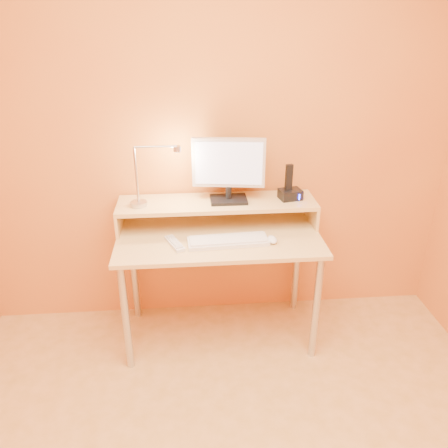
{
  "coord_description": "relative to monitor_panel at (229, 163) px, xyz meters",
  "views": [
    {
      "loc": [
        -0.18,
        -1.2,
        1.93
      ],
      "look_at": [
        0.03,
        1.13,
        0.82
      ],
      "focal_mm": 36.41,
      "sensor_mm": 36.0,
      "label": 1
    }
  ],
  "objects": [
    {
      "name": "desk_leg_bl",
      "position": [
        -0.62,
        0.09,
        -0.77
      ],
      "size": [
        0.04,
        0.04,
        0.69
      ],
      "primitive_type": "cylinder",
      "color": "#B9BAC2",
      "rests_on": "floor"
    },
    {
      "name": "lamp_bulb",
      "position": [
        -0.3,
        -0.04,
        0.09
      ],
      "size": [
        0.03,
        0.03,
        0.0
      ],
      "primitive_type": "cylinder",
      "color": "#FFEAC6",
      "rests_on": "lamp_head"
    },
    {
      "name": "monitor_foot",
      "position": [
        0.0,
        -0.01,
        -0.23
      ],
      "size": [
        0.22,
        0.16,
        0.02
      ],
      "primitive_type": "cube",
      "color": "black",
      "rests_on": "desk_shelf"
    },
    {
      "name": "desk_leg_fl",
      "position": [
        -0.62,
        -0.41,
        -0.77
      ],
      "size": [
        0.04,
        0.04,
        0.69
      ],
      "primitive_type": "cylinder",
      "color": "#B9BAC2",
      "rests_on": "floor"
    },
    {
      "name": "lamp_head",
      "position": [
        -0.3,
        -0.04,
        0.1
      ],
      "size": [
        0.04,
        0.04,
        0.03
      ],
      "primitive_type": "cylinder",
      "color": "#B9BAC2",
      "rests_on": "lamp_arm"
    },
    {
      "name": "lamp_arm",
      "position": [
        -0.42,
        -0.04,
        0.12
      ],
      "size": [
        0.24,
        0.01,
        0.01
      ],
      "primitive_type": "cylinder",
      "rotation": [
        0.0,
        1.57,
        0.0
      ],
      "color": "#B9BAC2",
      "rests_on": "lamp_post"
    },
    {
      "name": "lamp_base",
      "position": [
        -0.54,
        -0.04,
        -0.23
      ],
      "size": [
        0.1,
        0.1,
        0.02
      ],
      "primitive_type": "cylinder",
      "color": "#B9BAC2",
      "rests_on": "desk_shelf"
    },
    {
      "name": "monitor_neck",
      "position": [
        0.0,
        -0.01,
        -0.19
      ],
      "size": [
        0.04,
        0.04,
        0.07
      ],
      "primitive_type": "cylinder",
      "color": "black",
      "rests_on": "monitor_foot"
    },
    {
      "name": "desk_leg_fr",
      "position": [
        0.48,
        -0.41,
        -0.77
      ],
      "size": [
        0.04,
        0.04,
        0.69
      ],
      "primitive_type": "cylinder",
      "color": "#B9BAC2",
      "rests_on": "floor"
    },
    {
      "name": "phone_handset",
      "position": [
        0.36,
        -0.01,
        -0.1
      ],
      "size": [
        0.04,
        0.03,
        0.16
      ],
      "primitive_type": "cube",
      "rotation": [
        0.0,
        0.0,
        0.21
      ],
      "color": "black",
      "rests_on": "phone_dock"
    },
    {
      "name": "wall_back",
      "position": [
        -0.07,
        0.16,
        0.13
      ],
      "size": [
        3.0,
        0.04,
        2.5
      ],
      "primitive_type": "cube",
      "color": "orange",
      "rests_on": "floor"
    },
    {
      "name": "desk_shelf",
      "position": [
        -0.07,
        -0.01,
        -0.25
      ],
      "size": [
        1.2,
        0.3,
        0.02
      ],
      "primitive_type": "cube",
      "color": "tan",
      "rests_on": "desk_lower"
    },
    {
      "name": "shelf_riser_right",
      "position": [
        0.52,
        -0.01,
        -0.33
      ],
      "size": [
        0.02,
        0.3,
        0.14
      ],
      "primitive_type": "cube",
      "color": "tan",
      "rests_on": "desk_lower"
    },
    {
      "name": "keyboard",
      "position": [
        -0.03,
        -0.25,
        -0.39
      ],
      "size": [
        0.47,
        0.17,
        0.02
      ],
      "primitive_type": "cube",
      "rotation": [
        0.0,
        0.0,
        0.06
      ],
      "color": "silver",
      "rests_on": "desk_lower"
    },
    {
      "name": "monitor_back",
      "position": [
        0.0,
        0.02,
        0.0
      ],
      "size": [
        0.38,
        0.07,
        0.25
      ],
      "primitive_type": "cube",
      "rotation": [
        0.0,
        0.0,
        -0.14
      ],
      "color": "black",
      "rests_on": "monitor_panel"
    },
    {
      "name": "mouse",
      "position": [
        0.23,
        -0.26,
        -0.38
      ],
      "size": [
        0.06,
        0.1,
        0.03
      ],
      "primitive_type": "ellipsoid",
      "rotation": [
        0.0,
        0.0,
        0.05
      ],
      "color": "white",
      "rests_on": "desk_lower"
    },
    {
      "name": "desk_leg_br",
      "position": [
        0.48,
        0.09,
        -0.77
      ],
      "size": [
        0.04,
        0.04,
        0.69
      ],
      "primitive_type": "cylinder",
      "color": "#B9BAC2",
      "rests_on": "floor"
    },
    {
      "name": "phone_dock",
      "position": [
        0.38,
        -0.01,
        -0.21
      ],
      "size": [
        0.15,
        0.12,
        0.06
      ],
      "primitive_type": "cube",
      "rotation": [
        0.0,
        0.0,
        0.21
      ],
      "color": "black",
      "rests_on": "desk_shelf"
    },
    {
      "name": "desk_lower",
      "position": [
        -0.07,
        -0.16,
        -0.41
      ],
      "size": [
        1.2,
        0.6,
        0.02
      ],
      "primitive_type": "cube",
      "color": "tan",
      "rests_on": "floor"
    },
    {
      "name": "monitor_screen",
      "position": [
        0.0,
        -0.02,
        0.0
      ],
      "size": [
        0.39,
        0.06,
        0.25
      ],
      "primitive_type": "cube",
      "rotation": [
        0.0,
        0.0,
        -0.14
      ],
      "color": "#D5D9FF",
      "rests_on": "monitor_panel"
    },
    {
      "name": "monitor_panel",
      "position": [
        0.0,
        0.0,
        0.0
      ],
      "size": [
        0.43,
        0.09,
        0.29
      ],
      "primitive_type": "cube",
      "rotation": [
        0.0,
        0.0,
        -0.14
      ],
      "color": "silver",
      "rests_on": "monitor_neck"
    },
    {
      "name": "lamp_post",
      "position": [
        -0.54,
        -0.04,
        -0.05
      ],
      "size": [
        0.01,
        0.01,
        0.33
      ],
      "primitive_type": "cylinder",
      "color": "#B9BAC2",
      "rests_on": "lamp_base"
    },
    {
      "name": "phone_led",
      "position": [
        0.42,
        -0.06,
        -0.21
      ],
      "size": [
        0.01,
        0.0,
        0.04
      ],
      "primitive_type": "cube",
      "color": "#2E30FF",
      "rests_on": "phone_dock"
    },
    {
      "name": "shelf_riser_left",
      "position": [
        -0.66,
        -0.01,
        -0.33
      ],
      "size": [
        0.02,
        0.3,
        0.14
      ],
      "primitive_type": "cube",
      "color": "tan",
      "rests_on": "desk_lower"
    },
    {
      "name": "remote_control",
      "position": [
        -0.33,
        -0.25,
        -0.39
      ],
      "size": [
        0.12,
        0.2,
        0.02
      ],
      "primitive_type": "cube",
      "rotation": [
        0.0,
        0.0,
        0.39
      ],
      "color": "silver",
      "rests_on": "desk_lower"
    }
  ]
}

